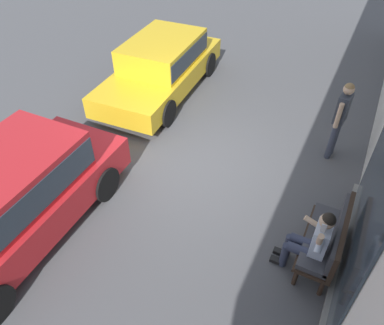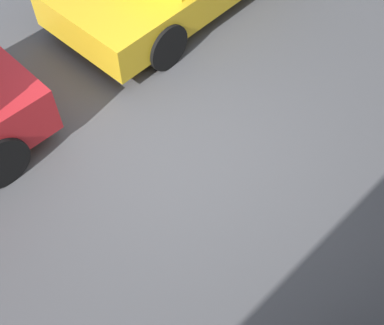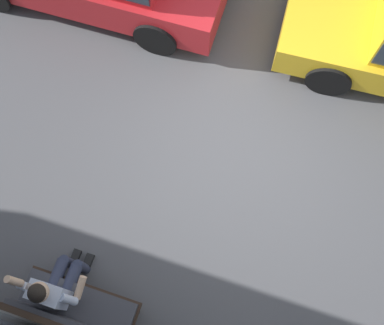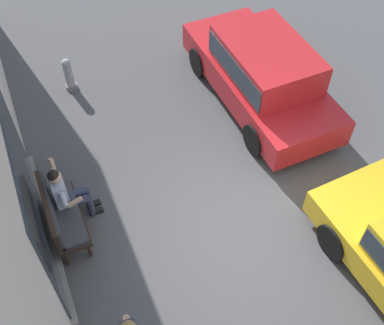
% 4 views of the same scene
% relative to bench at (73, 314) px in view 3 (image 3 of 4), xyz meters
% --- Properties ---
extents(ground_plane, '(60.00, 60.00, 0.00)m').
position_rel_bench_xyz_m(ground_plane, '(-1.21, -2.90, -0.56)').
color(ground_plane, '#4C4C4F').
extents(bench, '(1.41, 0.55, 0.99)m').
position_rel_bench_xyz_m(bench, '(0.00, 0.00, 0.00)').
color(bench, '#332319').
rests_on(bench, ground_plane).
extents(person_on_phone, '(0.73, 0.74, 1.33)m').
position_rel_bench_xyz_m(person_on_phone, '(0.28, -0.22, 0.13)').
color(person_on_phone, '#2D3347').
rests_on(person_on_phone, ground_plane).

